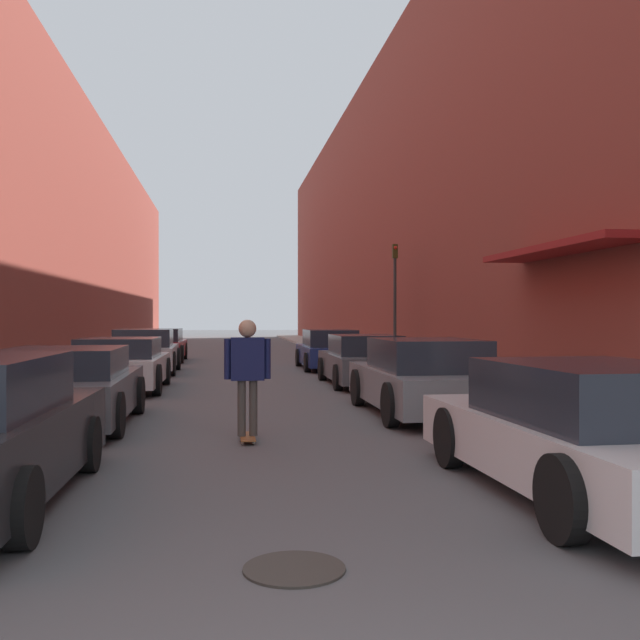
# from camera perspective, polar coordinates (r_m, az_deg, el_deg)

# --- Properties ---
(ground) EXTENTS (129.05, 129.05, 0.00)m
(ground) POSITION_cam_1_polar(r_m,az_deg,el_deg) (25.11, -6.66, -3.64)
(ground) COLOR #515154
(curb_strip_left) EXTENTS (1.80, 58.66, 0.12)m
(curb_strip_left) POSITION_cam_1_polar(r_m,az_deg,el_deg) (31.27, -15.87, -2.76)
(curb_strip_left) COLOR #A3A099
(curb_strip_left) RESTS_ON ground
(curb_strip_right) EXTENTS (1.80, 58.66, 0.12)m
(curb_strip_right) POSITION_cam_1_polar(r_m,az_deg,el_deg) (31.42, 2.11, -2.73)
(curb_strip_right) COLOR #A3A099
(curb_strip_right) RESTS_ON ground
(building_row_left) EXTENTS (4.90, 58.66, 10.38)m
(building_row_left) POSITION_cam_1_polar(r_m,az_deg,el_deg) (31.95, -21.07, 6.51)
(building_row_left) COLOR brown
(building_row_left) RESTS_ON ground
(building_row_right) EXTENTS (4.90, 58.66, 12.42)m
(building_row_right) POSITION_cam_1_polar(r_m,az_deg,el_deg) (32.30, 7.25, 8.28)
(building_row_right) COLOR brown
(building_row_right) RESTS_ON ground
(parked_car_left_1) EXTENTS (2.08, 4.17, 1.23)m
(parked_car_left_1) POSITION_cam_1_polar(r_m,az_deg,el_deg) (11.86, -19.66, -5.12)
(parked_car_left_1) COLOR #515459
(parked_car_left_1) RESTS_ON ground
(parked_car_left_2) EXTENTS (2.06, 4.10, 1.23)m
(parked_car_left_2) POSITION_cam_1_polar(r_m,az_deg,el_deg) (17.16, -15.68, -3.45)
(parked_car_left_2) COLOR silver
(parked_car_left_2) RESTS_ON ground
(parked_car_left_3) EXTENTS (1.98, 4.05, 1.34)m
(parked_car_left_3) POSITION_cam_1_polar(r_m,az_deg,el_deg) (22.22, -13.85, -2.48)
(parked_car_left_3) COLOR #B7B7BC
(parked_car_left_3) RESTS_ON ground
(parked_car_left_4) EXTENTS (1.88, 4.09, 1.25)m
(parked_car_left_4) POSITION_cam_1_polar(r_m,az_deg,el_deg) (27.79, -12.65, -2.00)
(parked_car_left_4) COLOR maroon
(parked_car_left_4) RESTS_ON ground
(parked_car_right_0) EXTENTS (1.98, 4.46, 1.28)m
(parked_car_right_0) POSITION_cam_1_polar(r_m,az_deg,el_deg) (7.34, 20.61, -8.36)
(parked_car_right_0) COLOR silver
(parked_car_right_0) RESTS_ON ground
(parked_car_right_1) EXTENTS (1.99, 4.39, 1.33)m
(parked_car_right_1) POSITION_cam_1_polar(r_m,az_deg,el_deg) (12.59, 8.32, -4.62)
(parked_car_right_1) COLOR gray
(parked_car_right_1) RESTS_ON ground
(parked_car_right_2) EXTENTS (1.89, 4.31, 1.26)m
(parked_car_right_2) POSITION_cam_1_polar(r_m,az_deg,el_deg) (17.95, 3.50, -3.27)
(parked_car_right_2) COLOR #515459
(parked_car_right_2) RESTS_ON ground
(parked_car_right_3) EXTENTS (1.89, 4.20, 1.29)m
(parked_car_right_3) POSITION_cam_1_polar(r_m,az_deg,el_deg) (23.26, 0.73, -2.44)
(parked_car_right_3) COLOR navy
(parked_car_right_3) RESTS_ON ground
(skateboarder) EXTENTS (0.64, 0.78, 1.68)m
(skateboarder) POSITION_cam_1_polar(r_m,az_deg,el_deg) (9.87, -5.82, -3.72)
(skateboarder) COLOR brown
(skateboarder) RESTS_ON ground
(manhole_cover) EXTENTS (0.70, 0.70, 0.02)m
(manhole_cover) POSITION_cam_1_polar(r_m,az_deg,el_deg) (5.12, -2.08, -19.26)
(manhole_cover) COLOR #332D28
(manhole_cover) RESTS_ON ground
(traffic_light) EXTENTS (0.16, 0.22, 3.91)m
(traffic_light) POSITION_cam_1_polar(r_m,az_deg,el_deg) (22.96, 6.01, 2.26)
(traffic_light) COLOR #2D2D2D
(traffic_light) RESTS_ON curb_strip_right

